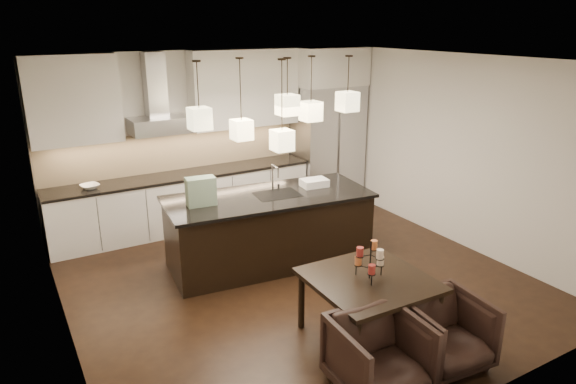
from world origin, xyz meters
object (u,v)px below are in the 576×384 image
island_body (269,231)px  armchair_right (445,332)px  refrigerator (327,145)px  dining_table (368,308)px  armchair_left (379,356)px

island_body → armchair_right: (0.42, -2.85, -0.12)m
refrigerator → dining_table: 4.48m
refrigerator → armchair_right: bearing=-110.7°
island_body → armchair_left: (-0.40, -2.83, -0.11)m
dining_table → armchair_right: size_ratio=1.54×
dining_table → armchair_left: bearing=-120.3°
armchair_left → armchair_right: armchair_left is taller
island_body → dining_table: bearing=-82.7°
island_body → armchair_left: island_body is taller
armchair_right → island_body: bearing=103.7°
dining_table → armchair_right: (0.38, -0.72, -0.00)m
armchair_right → refrigerator: bearing=74.6°
dining_table → armchair_left: armchair_left is taller
island_body → dining_table: 2.14m
armchair_left → armchair_right: bearing=2.2°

